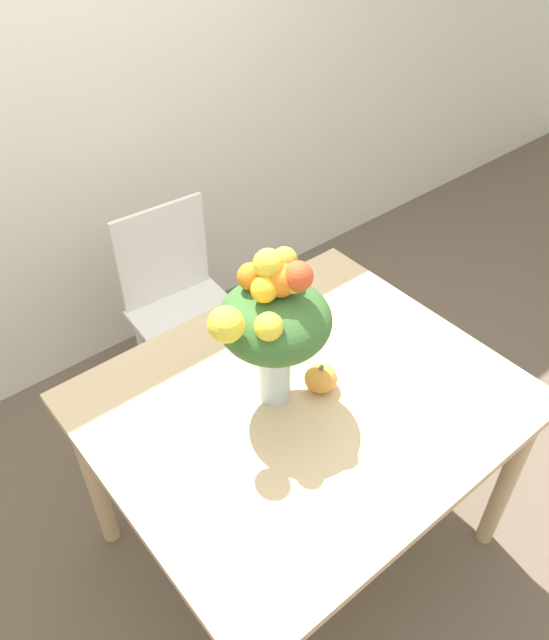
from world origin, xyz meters
The scene contains 6 objects.
ground_plane centered at (0.00, 0.00, 0.00)m, with size 12.00×12.00×0.00m, color brown.
wall_back centered at (0.00, 1.40, 1.35)m, with size 8.00×0.06×2.70m.
dining_table centered at (0.00, 0.00, 0.68)m, with size 1.20×1.01×0.78m.
flower_vase centered at (-0.07, 0.06, 1.07)m, with size 0.37×0.31×0.51m.
pumpkin centered at (0.06, 0.00, 0.82)m, with size 0.10×0.10×0.09m.
dining_chair_near_window centered at (0.12, 0.89, 0.48)m, with size 0.45×0.45×0.90m.
Camera 1 is at (-0.85, -0.90, 2.16)m, focal length 35.00 mm.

